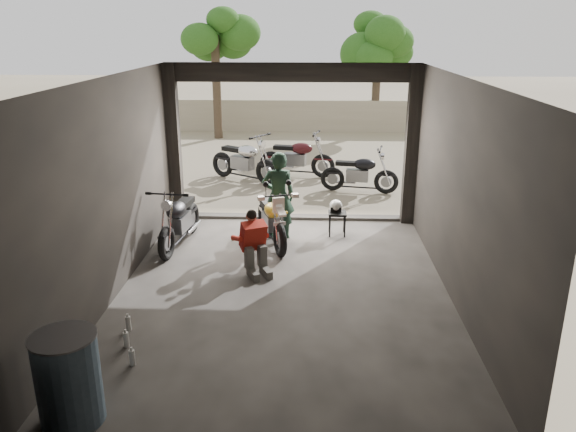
# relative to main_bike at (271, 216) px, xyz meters

# --- Properties ---
(ground) EXTENTS (80.00, 80.00, 0.00)m
(ground) POSITION_rel_main_bike_xyz_m (0.32, -2.06, -0.55)
(ground) COLOR #7A6D56
(ground) RESTS_ON ground
(garage) EXTENTS (7.00, 7.13, 3.20)m
(garage) POSITION_rel_main_bike_xyz_m (0.32, -1.51, 0.72)
(garage) COLOR #2D2B28
(garage) RESTS_ON ground
(boundary_wall) EXTENTS (18.00, 0.30, 1.20)m
(boundary_wall) POSITION_rel_main_bike_xyz_m (0.32, 11.94, 0.05)
(boundary_wall) COLOR gray
(boundary_wall) RESTS_ON ground
(tree_left) EXTENTS (2.20, 2.20, 5.60)m
(tree_left) POSITION_rel_main_bike_xyz_m (-2.68, 10.44, 3.43)
(tree_left) COLOR #382B1E
(tree_left) RESTS_ON ground
(tree_right) EXTENTS (2.20, 2.20, 5.00)m
(tree_right) POSITION_rel_main_bike_xyz_m (3.12, 11.94, 3.00)
(tree_right) COLOR #382B1E
(tree_right) RESTS_ON ground
(main_bike) EXTENTS (1.16, 1.79, 1.11)m
(main_bike) POSITION_rel_main_bike_xyz_m (0.00, 0.00, 0.00)
(main_bike) COLOR beige
(main_bike) RESTS_ON ground
(left_bike) EXTENTS (0.91, 1.79, 1.16)m
(left_bike) POSITION_rel_main_bike_xyz_m (-1.68, -0.16, 0.03)
(left_bike) COLOR black
(left_bike) RESTS_ON ground
(outside_bike_a) EXTENTS (2.00, 1.68, 1.27)m
(outside_bike_a) POSITION_rel_main_bike_xyz_m (-1.04, 4.49, 0.08)
(outside_bike_a) COLOR black
(outside_bike_a) RESTS_ON ground
(outside_bike_b) EXTENTS (1.92, 1.11, 1.22)m
(outside_bike_b) POSITION_rel_main_bike_xyz_m (0.33, 5.04, 0.06)
(outside_bike_b) COLOR #3E0E13
(outside_bike_b) RESTS_ON ground
(outside_bike_c) EXTENTS (1.74, 0.97, 1.12)m
(outside_bike_c) POSITION_rel_main_bike_xyz_m (1.89, 3.55, 0.00)
(outside_bike_c) COLOR black
(outside_bike_c) RESTS_ON ground
(rider) EXTENTS (0.66, 0.47, 1.69)m
(rider) POSITION_rel_main_bike_xyz_m (0.11, 0.30, 0.29)
(rider) COLOR black
(rider) RESTS_ON ground
(mechanic) EXTENTS (0.77, 0.86, 1.02)m
(mechanic) POSITION_rel_main_bike_xyz_m (-0.16, -1.35, -0.04)
(mechanic) COLOR #B52718
(mechanic) RESTS_ON ground
(stool) EXTENTS (0.34, 0.34, 0.48)m
(stool) POSITION_rel_main_bike_xyz_m (1.23, 0.50, -0.15)
(stool) COLOR black
(stool) RESTS_ON ground
(helmet) EXTENTS (0.29, 0.30, 0.23)m
(helmet) POSITION_rel_main_bike_xyz_m (1.20, 0.54, 0.04)
(helmet) COLOR silver
(helmet) RESTS_ON stool
(oil_drum) EXTENTS (0.74, 0.74, 0.99)m
(oil_drum) POSITION_rel_main_bike_xyz_m (-1.68, -5.06, -0.06)
(oil_drum) COLOR #3B5063
(oil_drum) RESTS_ON ground
(sign_post) EXTENTS (0.86, 0.08, 2.58)m
(sign_post) POSITION_rel_main_bike_xyz_m (3.49, 1.18, 1.21)
(sign_post) COLOR black
(sign_post) RESTS_ON ground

